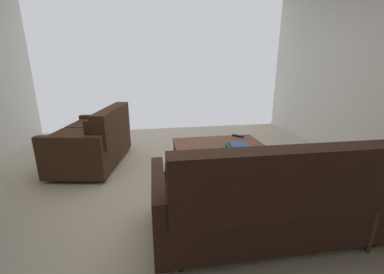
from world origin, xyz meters
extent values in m
cube|color=beige|center=(0.00, 0.00, 0.00)|extent=(5.19, 5.62, 0.01)
cylinder|color=black|center=(-1.37, 0.50, 0.03)|extent=(0.05, 0.05, 0.06)
cylinder|color=black|center=(0.16, 0.47, 0.03)|extent=(0.05, 0.05, 0.06)
cylinder|color=black|center=(-1.36, 1.19, 0.03)|extent=(0.05, 0.05, 0.06)
cylinder|color=black|center=(0.17, 1.17, 0.03)|extent=(0.05, 0.05, 0.06)
cube|color=#382116|center=(-0.60, 0.83, 0.24)|extent=(1.70, 0.84, 0.35)
cube|color=#382116|center=(-1.17, 0.82, 0.46)|extent=(0.53, 0.72, 0.10)
cube|color=#382116|center=(-0.60, 0.81, 0.46)|extent=(0.53, 0.72, 0.10)
cube|color=#382116|center=(-0.04, 0.80, 0.46)|extent=(0.53, 0.72, 0.10)
cube|color=#382116|center=(-0.60, 1.18, 0.61)|extent=(1.69, 0.21, 0.50)
cube|color=#382116|center=(-1.16, 1.08, 0.61)|extent=(0.51, 0.13, 0.36)
cube|color=#382116|center=(-0.60, 1.07, 0.61)|extent=(0.51, 0.13, 0.36)
cube|color=#382116|center=(-0.04, 1.06, 0.61)|extent=(0.51, 0.13, 0.36)
cube|color=#382116|center=(-1.50, 0.85, 0.31)|extent=(0.11, 0.81, 0.51)
cube|color=#382116|center=(0.29, 0.82, 0.31)|extent=(0.11, 0.81, 0.51)
cylinder|color=black|center=(1.40, -1.46, 0.03)|extent=(0.06, 0.06, 0.06)
cylinder|color=black|center=(1.57, -0.54, 0.03)|extent=(0.06, 0.06, 0.06)
cylinder|color=black|center=(0.76, -1.34, 0.03)|extent=(0.06, 0.06, 0.06)
cylinder|color=black|center=(0.92, -0.42, 0.03)|extent=(0.06, 0.06, 0.06)
cube|color=#422819|center=(1.16, -0.94, 0.25)|extent=(0.96, 1.21, 0.38)
cube|color=#422819|center=(1.13, -1.21, 0.49)|extent=(0.76, 0.62, 0.10)
cube|color=#422819|center=(1.23, -0.67, 0.49)|extent=(0.76, 0.62, 0.10)
cube|color=#422819|center=(0.84, -0.88, 0.60)|extent=(0.37, 1.11, 0.42)
cube|color=#422819|center=(0.90, -1.17, 0.60)|extent=(0.21, 0.51, 0.29)
cube|color=#422819|center=(1.00, -0.63, 0.60)|extent=(0.21, 0.51, 0.29)
cube|color=#422819|center=(1.06, -1.53, 0.32)|extent=(0.78, 0.24, 0.54)
cube|color=#422819|center=(1.27, -0.35, 0.32)|extent=(0.78, 0.24, 0.54)
cube|color=brown|center=(-0.49, -0.27, 0.42)|extent=(1.08, 0.60, 0.04)
cube|color=brown|center=(-0.49, -0.27, 0.38)|extent=(0.99, 0.54, 0.05)
cube|color=brown|center=(-0.98, -0.53, 0.20)|extent=(0.07, 0.07, 0.40)
cube|color=brown|center=(0.01, -0.53, 0.20)|extent=(0.07, 0.07, 0.40)
cube|color=brown|center=(-0.98, -0.02, 0.20)|extent=(0.07, 0.07, 0.40)
cube|color=brown|center=(0.01, -0.02, 0.20)|extent=(0.07, 0.07, 0.40)
cube|color=brown|center=(-1.49, 1.02, 0.55)|extent=(0.51, 0.51, 0.03)
cylinder|color=brown|center=(-1.71, 0.80, 0.27)|extent=(0.04, 0.04, 0.54)
cylinder|color=brown|center=(-1.27, 0.80, 0.27)|extent=(0.04, 0.04, 0.54)
cylinder|color=brown|center=(-1.27, 1.25, 0.27)|extent=(0.04, 0.04, 0.54)
cylinder|color=#B23F38|center=(-1.44, 0.98, 0.62)|extent=(0.08, 0.08, 0.10)
cube|color=#B23F38|center=(-1.39, 0.98, 0.62)|extent=(0.02, 0.01, 0.06)
cube|color=#337F51|center=(-0.68, -0.03, 0.45)|extent=(0.25, 0.29, 0.03)
cube|color=#385693|center=(-0.67, -0.03, 0.48)|extent=(0.19, 0.25, 0.02)
cube|color=black|center=(-0.84, -0.50, 0.45)|extent=(0.15, 0.14, 0.02)
cube|color=#59595B|center=(-0.84, -0.50, 0.46)|extent=(0.10, 0.10, 0.00)
camera|label=1|loc=(0.33, 2.56, 1.39)|focal=23.15mm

